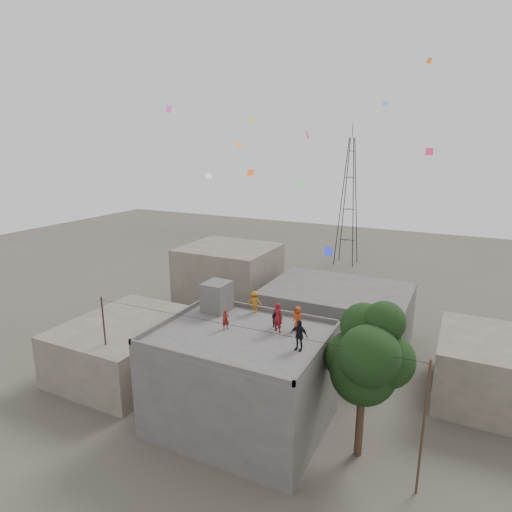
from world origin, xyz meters
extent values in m
plane|color=#433F37|center=(0.00, 0.00, 0.00)|extent=(140.00, 140.00, 0.00)
cube|color=#4B4946|center=(0.00, 0.00, 3.00)|extent=(10.00, 8.00, 6.00)
cube|color=#504E4B|center=(0.00, 0.00, 6.05)|extent=(10.00, 8.00, 0.10)
cube|color=#4B4946|center=(0.00, 3.92, 6.25)|extent=(10.00, 0.15, 0.30)
cube|color=#4B4946|center=(0.00, -3.92, 6.25)|extent=(10.00, 0.15, 0.30)
cube|color=#4B4946|center=(4.92, 0.00, 6.25)|extent=(0.15, 8.00, 0.30)
cube|color=#4B4946|center=(-4.92, 0.00, 6.25)|extent=(0.15, 8.00, 0.30)
cube|color=#4B4946|center=(-3.20, 2.60, 7.10)|extent=(1.60, 1.80, 2.00)
cube|color=#5B5648|center=(-11.00, 2.00, 2.00)|extent=(8.00, 10.00, 4.00)
cube|color=#4B4946|center=(2.00, 14.00, 2.50)|extent=(12.00, 9.00, 5.00)
cube|color=#5B5648|center=(-10.00, 16.00, 3.50)|extent=(9.00, 8.00, 7.00)
cube|color=#5B5648|center=(14.00, 10.00, 2.20)|extent=(7.00, 8.00, 4.40)
cylinder|color=black|center=(7.20, 0.50, 2.00)|extent=(0.44, 0.44, 4.00)
cylinder|color=black|center=(7.35, 0.60, 3.60)|extent=(0.64, 0.91, 2.14)
sphere|color=black|center=(7.20, 0.50, 5.20)|extent=(3.60, 3.60, 3.60)
sphere|color=black|center=(8.30, 0.80, 6.00)|extent=(3.00, 3.00, 3.00)
sphere|color=black|center=(6.30, 1.00, 5.60)|extent=(2.80, 2.80, 2.80)
sphere|color=black|center=(7.60, -0.30, 6.60)|extent=(3.20, 3.20, 3.20)
sphere|color=black|center=(6.90, 1.40, 7.40)|extent=(2.60, 2.60, 2.60)
sphere|color=black|center=(8.00, 1.10, 8.00)|extent=(2.20, 2.20, 2.20)
cylinder|color=black|center=(-9.50, -1.50, 3.70)|extent=(0.12, 0.12, 7.40)
cylinder|color=black|center=(10.50, -1.00, 3.70)|extent=(0.12, 0.12, 7.40)
cylinder|color=black|center=(0.50, -1.25, 7.20)|extent=(20.00, 0.52, 0.02)
cylinder|color=black|center=(-4.85, 39.15, 9.00)|extent=(1.27, 1.27, 18.01)
cylinder|color=black|center=(-3.15, 39.15, 9.00)|extent=(1.27, 1.27, 18.01)
cylinder|color=black|center=(-3.15, 40.85, 9.00)|extent=(1.27, 1.27, 18.01)
cylinder|color=black|center=(-4.85, 40.85, 9.00)|extent=(1.27, 1.27, 18.01)
cube|color=black|center=(-4.00, 40.00, 3.60)|extent=(2.36, 0.08, 0.08)
cube|color=black|center=(-4.00, 40.00, 3.60)|extent=(0.08, 2.36, 0.08)
cube|color=black|center=(-4.00, 40.00, 8.10)|extent=(1.81, 0.08, 0.08)
cube|color=black|center=(-4.00, 40.00, 8.10)|extent=(0.08, 1.81, 0.08)
cube|color=black|center=(-4.00, 40.00, 12.60)|extent=(1.26, 0.08, 0.08)
cube|color=black|center=(-4.00, 40.00, 12.60)|extent=(0.08, 1.26, 0.08)
cube|color=black|center=(-4.00, 40.00, 16.20)|extent=(0.82, 0.08, 0.08)
cube|color=black|center=(-4.00, 40.00, 16.20)|extent=(0.08, 0.82, 0.08)
cylinder|color=black|center=(-4.00, 40.00, 19.00)|extent=(0.08, 0.08, 2.00)
imported|color=maroon|center=(1.83, 1.32, 7.02)|extent=(0.77, 0.62, 1.84)
imported|color=#A73713|center=(2.83, 2.01, 6.87)|extent=(0.89, 0.86, 1.53)
imported|color=black|center=(1.44, 1.82, 6.68)|extent=(0.70, 0.65, 1.16)
imported|color=black|center=(3.80, -0.35, 6.97)|extent=(1.06, 0.54, 1.74)
imported|color=#AF6514|center=(-0.77, 3.40, 6.86)|extent=(1.12, 0.89, 1.52)
imported|color=maroon|center=(-1.16, 0.26, 6.70)|extent=(0.52, 0.51, 1.21)
plane|color=orange|center=(-4.58, 8.44, 16.98)|extent=(0.36, 0.50, 0.39)
plane|color=#EE2576|center=(1.82, 5.56, 17.59)|extent=(0.43, 0.53, 0.48)
plane|color=#EFFF27|center=(-4.17, 9.76, 18.82)|extent=(0.39, 0.37, 0.31)
plane|color=#2731DE|center=(4.68, 1.57, 11.33)|extent=(0.49, 0.11, 0.48)
plane|color=white|center=(-6.61, 7.33, 14.72)|extent=(0.42, 0.44, 0.43)
plane|color=#D45717|center=(7.78, 13.14, 22.58)|extent=(0.35, 0.36, 0.34)
plane|color=green|center=(2.97, 1.46, 14.95)|extent=(0.34, 0.60, 0.50)
plane|color=#C62E55|center=(8.55, 10.89, 16.55)|extent=(0.51, 0.16, 0.49)
plane|color=#FF511A|center=(-1.54, 4.38, 15.25)|extent=(0.48, 0.32, 0.35)
plane|color=#5493FC|center=(4.76, 14.62, 20.03)|extent=(0.36, 0.14, 0.36)
plane|color=#F74EBF|center=(-6.04, 2.06, 19.14)|extent=(0.22, 0.44, 0.40)
camera|label=1|loc=(11.19, -20.54, 16.96)|focal=30.00mm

